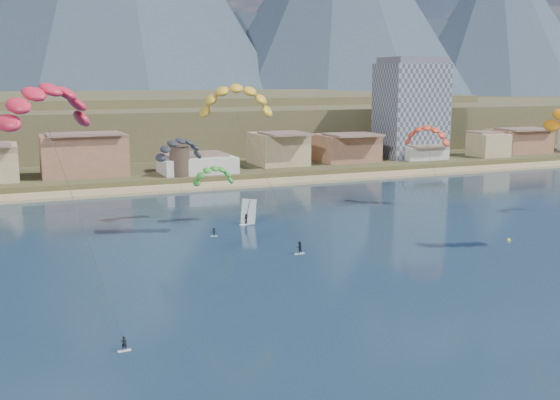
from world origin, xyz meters
The scene contains 13 objects.
ground centered at (0.00, 0.00, 0.00)m, with size 2400.00×2400.00×0.00m, color #0D2231.
beach centered at (0.00, 106.00, 0.25)m, with size 2200.00×12.00×0.90m.
land centered at (0.00, 560.00, 0.00)m, with size 2200.00×900.00×4.00m.
foothills centered at (22.39, 232.47, 9.08)m, with size 940.00×210.00×18.00m.
apartment_tower centered at (85.00, 128.00, 17.82)m, with size 20.00×16.00×32.00m.
watchtower centered at (5.00, 114.00, 6.37)m, with size 5.82×5.82×8.60m.
kitesurfer_red centered at (-32.37, 18.23, 25.46)m, with size 12.21×14.33×28.54m.
kitesurfer_yellow centered at (0.08, 51.87, 24.57)m, with size 13.99×19.46×29.33m.
kitesurfer_green centered at (-0.37, 64.72, 9.71)m, with size 8.53×13.36×14.25m.
distant_kite_dark centered at (-6.17, 67.79, 14.93)m, with size 10.41×7.07×18.17m.
distant_kite_orange centered at (48.34, 65.49, 15.92)m, with size 9.98×9.80×19.17m.
windsurfer centered at (4.95, 60.66, 1.54)m, with size 2.83×3.11×4.86m.
buoy centered at (42.35, 31.43, 0.11)m, with size 0.66×0.66×0.66m.
Camera 1 is at (-36.28, -56.77, 27.74)m, focal length 42.72 mm.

